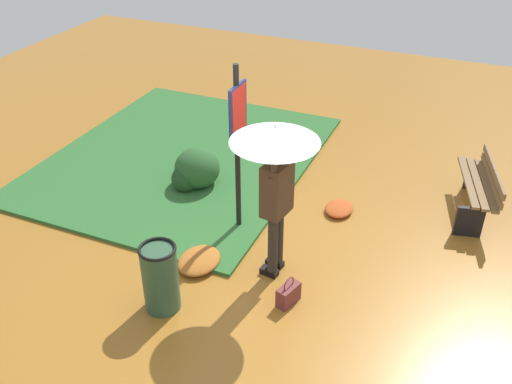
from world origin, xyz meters
TOP-DOWN VIEW (x-y plane):
  - ground_plane at (0.00, 0.00)m, footprint 18.00×18.00m
  - grass_verge at (-2.16, -2.47)m, footprint 4.80×4.00m
  - person_with_umbrella at (-0.03, -0.01)m, footprint 0.96×0.96m
  - info_sign_post at (-0.77, -0.80)m, footprint 0.44×0.07m
  - handbag at (0.36, 0.33)m, footprint 0.33×0.22m
  - park_bench at (-2.43, 2.10)m, footprint 1.42×0.69m
  - trash_bin at (0.97, -0.95)m, footprint 0.42×0.42m
  - shrub_cluster at (-1.47, -1.85)m, footprint 0.75×0.68m
  - leaf_pile_by_bench at (0.16, -0.92)m, footprint 0.62×0.50m
  - leaf_pile_far_path at (-1.66, 0.34)m, footprint 0.48×0.38m

SIDE VIEW (x-z plane):
  - ground_plane at x=0.00m, z-range 0.00..0.00m
  - grass_verge at x=-2.16m, z-range 0.00..0.05m
  - leaf_pile_far_path at x=-1.66m, z-range 0.00..0.11m
  - leaf_pile_by_bench at x=0.16m, z-range 0.00..0.14m
  - handbag at x=0.36m, z-range -0.06..0.31m
  - shrub_cluster at x=-1.47m, z-range -0.02..0.59m
  - park_bench at x=-2.43m, z-range 0.03..0.78m
  - trash_bin at x=0.97m, z-range 0.00..0.84m
  - info_sign_post at x=-0.77m, z-range 0.29..2.59m
  - person_with_umbrella at x=-0.03m, z-range 0.53..2.57m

